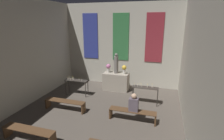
# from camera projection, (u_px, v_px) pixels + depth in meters

# --- Properties ---
(wall_back) EXTENTS (7.09, 0.16, 4.85)m
(wall_back) POSITION_uv_depth(u_px,v_px,m) (121.00, 45.00, 10.39)
(wall_back) COLOR #B2AD9E
(wall_back) RESTS_ON ground_plane
(wall_right) EXTENTS (0.12, 12.02, 4.85)m
(wall_right) POSITION_uv_depth(u_px,v_px,m) (206.00, 85.00, 3.94)
(wall_right) COLOR #B2AD9E
(wall_right) RESTS_ON ground_plane
(altar) EXTENTS (1.41, 0.74, 0.99)m
(altar) POSITION_uv_depth(u_px,v_px,m) (116.00, 81.00, 9.97)
(altar) COLOR gray
(altar) RESTS_ON ground_plane
(statue) EXTENTS (0.24, 0.24, 1.13)m
(statue) POSITION_uv_depth(u_px,v_px,m) (116.00, 64.00, 9.70)
(statue) COLOR slate
(statue) RESTS_ON altar
(flower_vase_left) EXTENTS (0.25, 0.25, 0.49)m
(flower_vase_left) POSITION_uv_depth(u_px,v_px,m) (108.00, 67.00, 9.89)
(flower_vase_left) COLOR beige
(flower_vase_left) RESTS_ON altar
(flower_vase_right) EXTENTS (0.25, 0.25, 0.49)m
(flower_vase_right) POSITION_uv_depth(u_px,v_px,m) (124.00, 69.00, 9.63)
(flower_vase_right) COLOR beige
(flower_vase_right) RESTS_ON altar
(candle_rack_left) EXTENTS (1.21, 0.37, 1.03)m
(candle_rack_left) POSITION_uv_depth(u_px,v_px,m) (76.00, 82.00, 9.19)
(candle_rack_left) COLOR #332D28
(candle_rack_left) RESTS_ON ground_plane
(candle_rack_right) EXTENTS (1.21, 0.37, 1.03)m
(candle_rack_right) POSITION_uv_depth(u_px,v_px,m) (145.00, 90.00, 8.18)
(candle_rack_right) COLOR #332D28
(candle_rack_right) RESTS_ON ground_plane
(pew_third_left) EXTENTS (1.84, 0.36, 0.44)m
(pew_third_left) POSITION_uv_depth(u_px,v_px,m) (29.00, 132.00, 5.68)
(pew_third_left) COLOR #4C331E
(pew_third_left) RESTS_ON ground_plane
(pew_back_left) EXTENTS (1.84, 0.36, 0.44)m
(pew_back_left) POSITION_uv_depth(u_px,v_px,m) (65.00, 103.00, 7.69)
(pew_back_left) COLOR #4C331E
(pew_back_left) RESTS_ON ground_plane
(pew_back_right) EXTENTS (1.84, 0.36, 0.44)m
(pew_back_right) POSITION_uv_depth(u_px,v_px,m) (132.00, 113.00, 6.84)
(pew_back_right) COLOR #4C331E
(pew_back_right) RESTS_ON ground_plane
(person_seated) EXTENTS (0.36, 0.24, 0.72)m
(person_seated) POSITION_uv_depth(u_px,v_px,m) (134.00, 103.00, 6.71)
(person_seated) COLOR #564C56
(person_seated) RESTS_ON pew_back_right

